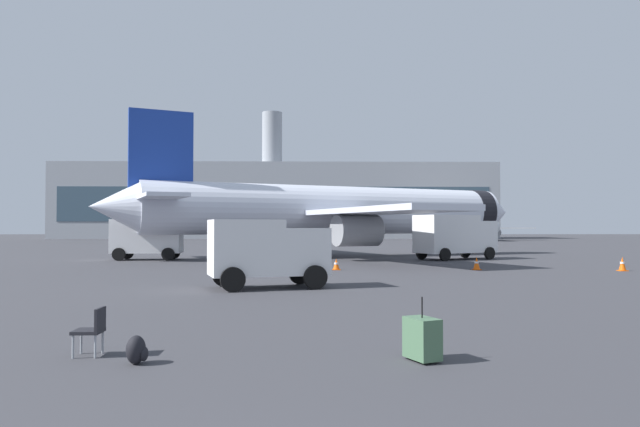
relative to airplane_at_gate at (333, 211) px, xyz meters
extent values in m
cylinder|color=silver|center=(0.21, 0.09, 0.04)|extent=(29.06, 15.36, 3.80)
cone|color=silver|center=(15.09, 6.50, 0.04)|extent=(3.63, 4.27, 3.61)
cone|color=silver|center=(-15.03, -6.48, 0.04)|extent=(4.29, 4.41, 3.42)
cylinder|color=black|center=(13.07, 5.63, 0.04)|extent=(2.82, 4.11, 3.88)
cube|color=silver|center=(-3.87, 7.04, -0.26)|extent=(10.74, 16.59, 0.36)
cube|color=silver|center=(2.46, -7.65, -0.26)|extent=(10.74, 16.59, 0.36)
cylinder|color=gray|center=(-2.88, 4.75, -1.56)|extent=(3.81, 3.29, 2.20)
cylinder|color=gray|center=(1.47, -5.35, -1.56)|extent=(3.81, 3.29, 2.20)
cube|color=#193899|center=(-12.18, -5.25, 3.64)|extent=(4.18, 2.07, 6.40)
cube|color=silver|center=(-13.91, -2.51, 0.64)|extent=(4.76, 6.54, 0.24)
cube|color=silver|center=(-11.38, -8.39, 0.64)|extent=(4.76, 6.54, 0.24)
cylinder|color=black|center=(11.24, 4.84, -2.76)|extent=(0.36, 0.36, 1.80)
cylinder|color=black|center=(-2.57, 1.51, -2.76)|extent=(0.44, 0.44, 1.80)
cylinder|color=black|center=(-0.67, -2.90, -2.76)|extent=(0.44, 0.44, 1.80)
cylinder|color=silver|center=(29.22, 60.28, -1.22)|extent=(3.00, 19.80, 2.50)
cone|color=silver|center=(28.96, 49.62, -1.22)|extent=(2.41, 1.64, 2.38)
cone|color=silver|center=(29.50, 71.20, -1.22)|extent=(2.30, 2.16, 2.25)
cylinder|color=black|center=(28.99, 51.07, -1.22)|extent=(2.57, 0.99, 2.55)
cube|color=silver|center=(34.50, 60.81, -1.42)|extent=(10.61, 3.42, 0.24)
cube|color=silver|center=(23.98, 61.07, -1.42)|extent=(10.61, 3.42, 0.24)
cylinder|color=gray|center=(32.86, 60.85, -2.27)|extent=(1.50, 2.14, 1.45)
cylinder|color=gray|center=(25.62, 61.03, -2.27)|extent=(1.50, 2.14, 1.45)
cube|color=orange|center=(29.45, 69.16, 1.15)|extent=(0.31, 2.90, 4.21)
cube|color=silver|center=(31.56, 69.44, -0.83)|extent=(3.99, 1.81, 0.16)
cube|color=silver|center=(27.35, 69.55, -0.83)|extent=(3.99, 1.81, 0.16)
cylinder|color=black|center=(29.03, 52.39, -3.06)|extent=(0.24, 0.24, 1.18)
cylinder|color=black|center=(30.84, 61.56, -3.06)|extent=(0.29, 0.29, 1.18)
cylinder|color=black|center=(27.68, 61.64, -3.06)|extent=(0.29, 0.29, 1.18)
cube|color=white|center=(-11.90, -3.93, -2.14)|extent=(1.81, 2.30, 2.04)
cube|color=#1E232D|center=(-11.18, -3.88, -1.66)|extent=(0.20, 1.98, 0.84)
cube|color=white|center=(-14.29, -4.07, -1.96)|extent=(3.25, 2.39, 2.40)
cylinder|color=black|center=(-11.85, -2.77, -3.21)|extent=(0.91, 0.27, 0.90)
cylinder|color=black|center=(-11.71, -5.07, -3.21)|extent=(0.91, 0.27, 0.90)
cylinder|color=black|center=(-15.20, -2.98, -3.21)|extent=(0.91, 0.27, 0.90)
cylinder|color=black|center=(-15.06, -5.27, -3.21)|extent=(0.91, 0.27, 0.90)
cube|color=white|center=(10.67, -2.87, -2.01)|extent=(2.61, 2.91, 2.29)
cube|color=#1E232D|center=(11.30, -2.53, -1.47)|extent=(1.08, 1.95, 0.95)
cube|color=white|center=(8.02, -4.28, -1.81)|extent=(4.94, 4.15, 2.70)
cylinder|color=black|center=(10.03, -1.79, -3.21)|extent=(0.90, 0.62, 0.90)
cylinder|color=black|center=(11.20, -4.00, -3.21)|extent=(0.90, 0.62, 0.90)
cylinder|color=black|center=(6.32, -3.76, -3.21)|extent=(0.90, 0.62, 0.90)
cylinder|color=black|center=(7.49, -5.97, -3.21)|extent=(0.90, 0.62, 0.90)
cube|color=white|center=(-2.14, -23.03, -2.27)|extent=(2.27, 2.43, 1.78)
cube|color=#1E232D|center=(-1.43, -22.81, -1.85)|extent=(0.60, 1.75, 0.74)
cube|color=white|center=(-4.25, -23.67, -2.11)|extent=(3.11, 2.68, 2.10)
cylinder|color=black|center=(-2.24, -21.96, -3.21)|extent=(0.93, 0.47, 0.90)
cylinder|color=black|center=(-1.63, -23.97, -3.21)|extent=(0.93, 0.47, 0.90)
cylinder|color=black|center=(-5.18, -22.86, -3.21)|extent=(0.93, 0.47, 0.90)
cylinder|color=black|center=(-4.57, -24.86, -3.21)|extent=(0.93, 0.47, 0.90)
cube|color=#F2590C|center=(14.77, -15.16, -3.64)|extent=(0.44, 0.44, 0.04)
cone|color=#F2590C|center=(14.77, -15.16, -3.26)|extent=(0.36, 0.36, 0.72)
cylinder|color=white|center=(14.77, -15.16, -3.22)|extent=(0.23, 0.23, 0.10)
cube|color=#F2590C|center=(7.26, -14.24, -3.64)|extent=(0.44, 0.44, 0.04)
cone|color=#F2590C|center=(7.26, -14.24, -3.28)|extent=(0.36, 0.36, 0.67)
cylinder|color=white|center=(7.26, -14.24, -3.25)|extent=(0.23, 0.23, 0.10)
cube|color=#F2590C|center=(-0.38, -14.11, -3.64)|extent=(0.44, 0.44, 0.04)
cone|color=#F2590C|center=(-0.38, -14.11, -3.33)|extent=(0.36, 0.36, 0.57)
cylinder|color=white|center=(-0.38, -14.11, -3.30)|extent=(0.23, 0.23, 0.10)
cube|color=#476B4C|center=(0.10, -35.48, -3.27)|extent=(0.63, 0.75, 0.70)
cylinder|color=black|center=(0.10, -35.48, -2.74)|extent=(0.02, 0.02, 0.36)
cylinder|color=black|center=(0.00, -35.28, -3.62)|extent=(0.09, 0.06, 0.08)
cylinder|color=black|center=(0.19, -35.69, -3.62)|extent=(0.09, 0.06, 0.08)
ellipsoid|color=black|center=(-4.77, -35.61, -3.42)|extent=(0.32, 0.40, 0.48)
ellipsoid|color=black|center=(-4.63, -35.61, -3.49)|extent=(0.12, 0.28, 0.24)
cube|color=black|center=(-5.81, -34.99, -3.22)|extent=(0.49, 0.49, 0.06)
cube|color=black|center=(-5.60, -34.99, -3.00)|extent=(0.06, 0.48, 0.40)
cylinder|color=#999EA5|center=(-5.99, -35.19, -3.44)|extent=(0.04, 0.04, 0.44)
cylinder|color=#999EA5|center=(-6.00, -34.80, -3.44)|extent=(0.04, 0.04, 0.44)
cylinder|color=#999EA5|center=(-5.61, -35.18, -3.44)|extent=(0.04, 0.04, 0.44)
cylinder|color=#999EA5|center=(-5.62, -34.79, -3.44)|extent=(0.04, 0.04, 0.44)
cube|color=gray|center=(-8.92, 81.32, 4.25)|extent=(92.48, 19.77, 15.81)
cube|color=#334756|center=(-8.92, 71.39, 3.46)|extent=(87.86, 0.10, 7.11)
cylinder|color=gray|center=(-10.08, 81.32, 18.15)|extent=(4.40, 4.40, 12.00)
camera|label=1|loc=(-1.85, -45.39, -1.36)|focal=32.28mm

